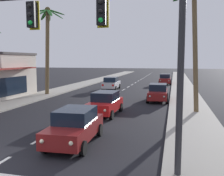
% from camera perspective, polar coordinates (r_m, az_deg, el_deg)
% --- Properties ---
extents(sidewalk_right, '(3.20, 110.00, 0.14)m').
position_cam_1_polar(sidewalk_right, '(28.13, 16.22, -1.94)').
color(sidewalk_right, '#9E998E').
rests_on(sidewalk_right, ground).
extents(sidewalk_left, '(3.20, 110.00, 0.14)m').
position_cam_1_polar(sidewalk_left, '(31.55, -13.37, -0.97)').
color(sidewalk_left, '#9E998E').
rests_on(sidewalk_left, ground).
extents(lane_markings, '(4.28, 88.63, 0.01)m').
position_cam_1_polar(lane_markings, '(29.39, 1.59, -1.46)').
color(lane_markings, silver).
rests_on(lane_markings, ground).
extents(traffic_signal_mast, '(10.74, 0.41, 6.90)m').
position_cam_1_polar(traffic_signal_mast, '(9.28, -8.14, 12.85)').
color(traffic_signal_mast, '#2D2D33').
rests_on(traffic_signal_mast, ground).
extents(sedan_lead_at_stop_bar, '(2.08, 4.50, 1.68)m').
position_cam_1_polar(sedan_lead_at_stop_bar, '(12.47, -8.31, -8.41)').
color(sedan_lead_at_stop_bar, maroon).
rests_on(sedan_lead_at_stop_bar, ground).
extents(sedan_third_in_queue, '(2.01, 4.47, 1.68)m').
position_cam_1_polar(sedan_third_in_queue, '(18.69, -1.53, -3.38)').
color(sedan_third_in_queue, red).
rests_on(sedan_third_in_queue, ground).
extents(sedan_oncoming_far, '(2.05, 4.49, 1.68)m').
position_cam_1_polar(sedan_oncoming_far, '(34.29, -0.15, 1.10)').
color(sedan_oncoming_far, silver).
rests_on(sedan_oncoming_far, ground).
extents(sedan_parked_nearest_kerb, '(1.98, 4.47, 1.68)m').
position_cam_1_polar(sedan_parked_nearest_kerb, '(42.53, 11.81, 2.00)').
color(sedan_parked_nearest_kerb, maroon).
rests_on(sedan_parked_nearest_kerb, ground).
extents(sedan_parked_mid_kerb, '(2.02, 4.48, 1.68)m').
position_cam_1_polar(sedan_parked_mid_kerb, '(25.07, 10.28, -0.97)').
color(sedan_parked_mid_kerb, maroon).
rests_on(sedan_parked_mid_kerb, ground).
extents(palm_left_third, '(3.54, 3.56, 9.78)m').
position_cam_1_polar(palm_left_third, '(29.60, -14.28, 10.78)').
color(palm_left_third, brown).
rests_on(palm_left_third, ground).
extents(palm_right_second, '(3.28, 3.28, 10.12)m').
position_cam_1_polar(palm_right_second, '(19.97, 18.15, 14.55)').
color(palm_right_second, brown).
rests_on(palm_right_second, ground).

